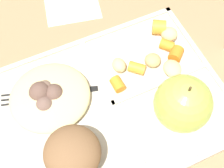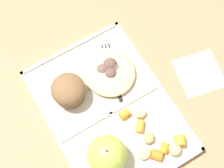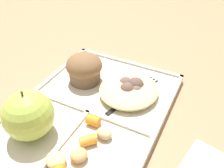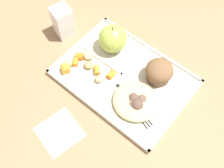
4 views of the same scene
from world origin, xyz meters
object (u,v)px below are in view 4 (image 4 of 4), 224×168
(lunch_tray, at_px, (124,77))
(plastic_fork, at_px, (135,108))
(milk_carton, at_px, (63,22))
(green_apple, at_px, (113,39))
(bran_muffin, at_px, (159,72))

(lunch_tray, height_order, plastic_fork, lunch_tray)
(milk_carton, bearing_deg, green_apple, 32.29)
(plastic_fork, bearing_deg, milk_carton, 167.98)
(bran_muffin, distance_m, milk_carton, 0.35)
(green_apple, bearing_deg, lunch_tray, -32.37)
(green_apple, xyz_separation_m, milk_carton, (-0.17, -0.05, -0.00))
(lunch_tray, distance_m, plastic_fork, 0.11)
(green_apple, bearing_deg, plastic_fork, -33.60)
(bran_muffin, distance_m, plastic_fork, 0.13)
(green_apple, height_order, milk_carton, green_apple)
(bran_muffin, bearing_deg, plastic_fork, -85.96)
(bran_muffin, bearing_deg, green_apple, 180.00)
(lunch_tray, relative_size, bran_muffin, 4.80)
(lunch_tray, xyz_separation_m, plastic_fork, (0.09, -0.06, 0.01))
(lunch_tray, relative_size, milk_carton, 3.58)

